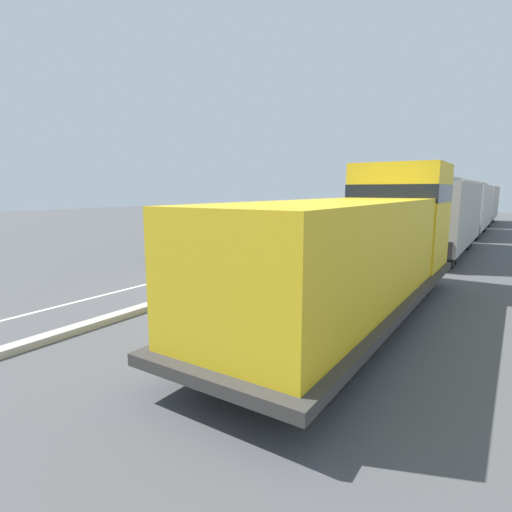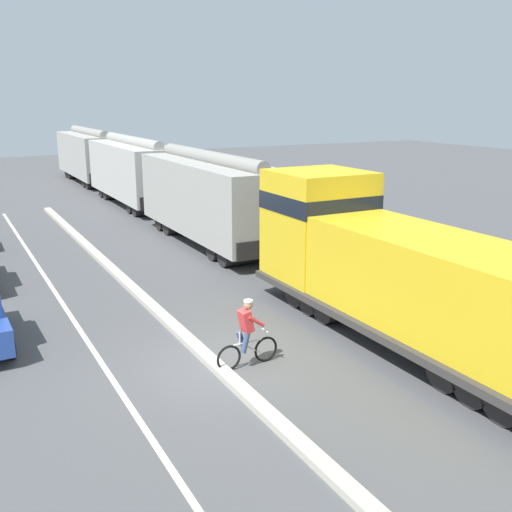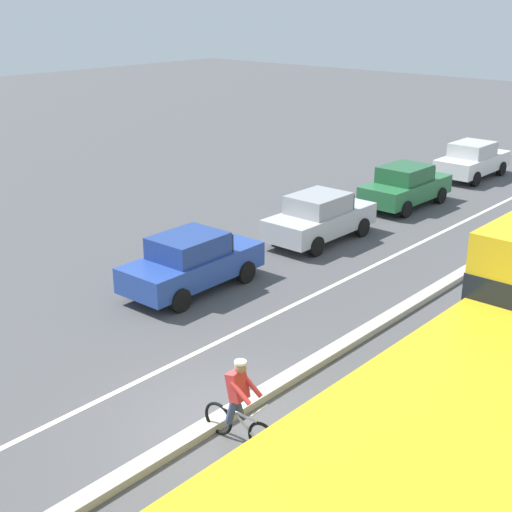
# 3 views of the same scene
# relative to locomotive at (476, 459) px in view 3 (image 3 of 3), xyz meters

# --- Properties ---
(ground_plane) EXTENTS (120.00, 120.00, 0.00)m
(ground_plane) POSITION_rel_locomotive_xyz_m (-5.15, 0.36, -1.80)
(ground_plane) COLOR #4C4C4F
(median_curb) EXTENTS (0.36, 36.00, 0.16)m
(median_curb) POSITION_rel_locomotive_xyz_m (-5.15, 6.36, -1.72)
(median_curb) COLOR #B2AD9E
(median_curb) RESTS_ON ground
(lane_stripe) EXTENTS (0.14, 36.00, 0.01)m
(lane_stripe) POSITION_rel_locomotive_xyz_m (-7.55, 6.36, -1.79)
(lane_stripe) COLOR silver
(lane_stripe) RESTS_ON ground
(locomotive) EXTENTS (3.10, 11.61, 4.20)m
(locomotive) POSITION_rel_locomotive_xyz_m (0.00, 0.00, 0.00)
(locomotive) COLOR gold
(locomotive) RESTS_ON ground
(parked_car_blue) EXTENTS (1.91, 4.24, 1.62)m
(parked_car_blue) POSITION_rel_locomotive_xyz_m (-10.35, 4.52, -0.98)
(parked_car_blue) COLOR #28479E
(parked_car_blue) RESTS_ON ground
(parked_car_silver) EXTENTS (1.84, 4.20, 1.62)m
(parked_car_silver) POSITION_rel_locomotive_xyz_m (-10.22, 10.25, -0.98)
(parked_car_silver) COLOR #B7BABF
(parked_car_silver) RESTS_ON ground
(parked_car_green) EXTENTS (1.89, 4.23, 1.62)m
(parked_car_green) POSITION_rel_locomotive_xyz_m (-10.22, 15.76, -0.98)
(parked_car_green) COLOR #286B3D
(parked_car_green) RESTS_ON ground
(parked_car_white) EXTENTS (1.86, 4.21, 1.62)m
(parked_car_white) POSITION_rel_locomotive_xyz_m (-10.34, 21.78, -0.98)
(parked_car_white) COLOR silver
(parked_car_white) RESTS_ON ground
(cyclist) EXTENTS (1.71, 0.48, 1.71)m
(cyclist) POSITION_rel_locomotive_xyz_m (-4.42, 0.01, -0.98)
(cyclist) COLOR black
(cyclist) RESTS_ON ground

